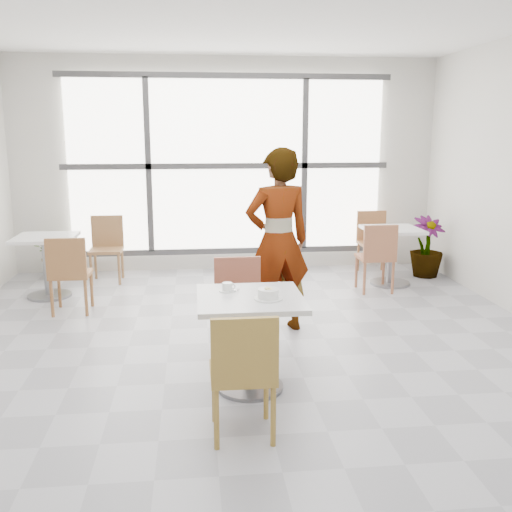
{
  "coord_description": "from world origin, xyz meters",
  "views": [
    {
      "loc": [
        -0.49,
        -4.77,
        1.97
      ],
      "look_at": [
        0.0,
        -0.3,
        1.0
      ],
      "focal_mm": 40.44,
      "sensor_mm": 36.0,
      "label": 1
    }
  ],
  "objects": [
    {
      "name": "bg_chair_right_far",
      "position": [
        2.04,
        3.04,
        0.5
      ],
      "size": [
        0.42,
        0.42,
        0.87
      ],
      "color": "#A1663C",
      "rests_on": "ground"
    },
    {
      "name": "coffee_cup",
      "position": [
        -0.24,
        -0.42,
        0.78
      ],
      "size": [
        0.16,
        0.13,
        0.07
      ],
      "color": "white",
      "rests_on": "main_table"
    },
    {
      "name": "oatmeal_bowl",
      "position": [
        0.05,
        -0.68,
        0.79
      ],
      "size": [
        0.21,
        0.21,
        0.1
      ],
      "color": "white",
      "rests_on": "main_table"
    },
    {
      "name": "chair_far",
      "position": [
        -0.11,
        0.17,
        0.5
      ],
      "size": [
        0.42,
        0.42,
        0.87
      ],
      "color": "#964F3A",
      "rests_on": "ground"
    },
    {
      "name": "bg_table_left",
      "position": [
        -2.26,
        2.24,
        0.49
      ],
      "size": [
        0.7,
        0.7,
        0.75
      ],
      "color": "white",
      "rests_on": "ground"
    },
    {
      "name": "floor",
      "position": [
        0.0,
        0.0,
        0.0
      ],
      "size": [
        7.0,
        7.0,
        0.0
      ],
      "primitive_type": "plane",
      "color": "#9E9EA5",
      "rests_on": "ground"
    },
    {
      "name": "bg_chair_right_near",
      "position": [
        1.76,
        1.99,
        0.5
      ],
      "size": [
        0.42,
        0.42,
        0.87
      ],
      "rotation": [
        0.0,
        0.0,
        3.14
      ],
      "color": "#A46343",
      "rests_on": "ground"
    },
    {
      "name": "bg_chair_left_far",
      "position": [
        -1.66,
        2.97,
        0.5
      ],
      "size": [
        0.42,
        0.42,
        0.87
      ],
      "color": "#946840",
      "rests_on": "ground"
    },
    {
      "name": "wall_front",
      "position": [
        0.0,
        -3.5,
        1.5
      ],
      "size": [
        6.0,
        0.0,
        6.0
      ],
      "primitive_type": "plane",
      "rotation": [
        -1.57,
        0.0,
        0.0
      ],
      "color": "silver",
      "rests_on": "ground"
    },
    {
      "name": "person",
      "position": [
        0.33,
        0.76,
        0.91
      ],
      "size": [
        0.74,
        0.57,
        1.83
      ],
      "primitive_type": "imported",
      "rotation": [
        0.0,
        0.0,
        3.36
      ],
      "color": "black",
      "rests_on": "ground"
    },
    {
      "name": "bg_table_right",
      "position": [
        2.07,
        2.36,
        0.49
      ],
      "size": [
        0.7,
        0.7,
        0.75
      ],
      "color": "white",
      "rests_on": "ground"
    },
    {
      "name": "chair_near",
      "position": [
        -0.19,
        -1.35,
        0.5
      ],
      "size": [
        0.42,
        0.42,
        0.87
      ],
      "rotation": [
        0.0,
        0.0,
        3.14
      ],
      "color": "olive",
      "rests_on": "ground"
    },
    {
      "name": "bg_chair_left_near",
      "position": [
        -1.85,
        1.51,
        0.5
      ],
      "size": [
        0.42,
        0.42,
        0.87
      ],
      "rotation": [
        0.0,
        0.0,
        3.14
      ],
      "color": "#935F35",
      "rests_on": "ground"
    },
    {
      "name": "window",
      "position": [
        0.0,
        3.44,
        1.5
      ],
      "size": [
        4.6,
        0.07,
        2.52
      ],
      "color": "white",
      "rests_on": "ground"
    },
    {
      "name": "main_table",
      "position": [
        -0.08,
        -0.59,
        0.52
      ],
      "size": [
        0.8,
        0.8,
        0.75
      ],
      "color": "silver",
      "rests_on": "ground"
    },
    {
      "name": "plant_left",
      "position": [
        -2.35,
        3.2,
        0.33
      ],
      "size": [
        0.72,
        0.67,
        0.65
      ],
      "primitive_type": "imported",
      "rotation": [
        0.0,
        0.0,
        -0.32
      ],
      "color": "#407030",
      "rests_on": "ground"
    },
    {
      "name": "wall_back",
      "position": [
        0.0,
        3.5,
        1.5
      ],
      "size": [
        6.0,
        0.0,
        6.0
      ],
      "primitive_type": "plane",
      "rotation": [
        1.57,
        0.0,
        0.0
      ],
      "color": "silver",
      "rests_on": "ground"
    },
    {
      "name": "plant_right",
      "position": [
        2.7,
        2.73,
        0.42
      ],
      "size": [
        0.54,
        0.54,
        0.83
      ],
      "primitive_type": "imported",
      "rotation": [
        0.0,
        0.0,
        0.17
      ],
      "color": "#497B47",
      "rests_on": "ground"
    }
  ]
}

